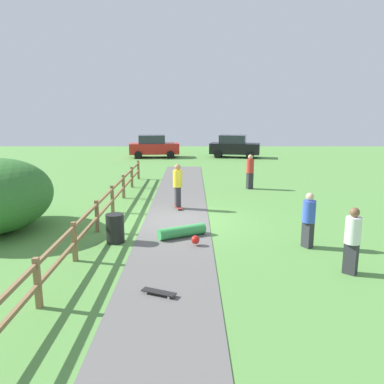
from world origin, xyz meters
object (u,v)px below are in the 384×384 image
(skater_riding, at_px, (180,184))
(parked_car_red, at_px, (156,146))
(trash_bin, at_px, (117,228))
(bystander_red, at_px, (252,170))
(bystander_white, at_px, (355,238))
(skater_fallen, at_px, (185,232))
(bystander_blue, at_px, (311,218))
(parked_car_black, at_px, (236,146))
(skateboard_loose, at_px, (161,292))

(skater_riding, distance_m, parked_car_red, 18.03)
(trash_bin, xyz_separation_m, skater_riding, (1.79, 4.16, 0.61))
(parked_car_red, bearing_deg, bystander_red, -65.17)
(bystander_white, bearing_deg, skater_fallen, 146.85)
(bystander_red, bearing_deg, parked_car_red, 114.83)
(bystander_red, xyz_separation_m, bystander_blue, (0.45, -8.83, -0.07))
(parked_car_black, bearing_deg, parked_car_red, -179.87)
(skater_fallen, relative_size, bystander_white, 0.92)
(skater_riding, distance_m, skateboard_loose, 7.80)
(skater_riding, xyz_separation_m, skateboard_loose, (-0.15, -7.74, -0.97))
(skateboard_loose, distance_m, parked_car_black, 25.97)
(skater_riding, bearing_deg, parked_car_black, 76.71)
(trash_bin, relative_size, skateboard_loose, 1.10)
(skater_fallen, bearing_deg, parked_car_red, 97.92)
(bystander_blue, distance_m, parked_car_black, 22.45)
(bystander_white, relative_size, parked_car_black, 0.38)
(trash_bin, xyz_separation_m, bystander_blue, (5.82, -0.45, 0.46))
(trash_bin, relative_size, bystander_white, 0.53)
(trash_bin, xyz_separation_m, parked_car_red, (-0.92, 21.99, 0.51))
(trash_bin, xyz_separation_m, skateboard_loose, (1.64, -3.58, -0.36))
(skateboard_loose, height_order, parked_car_black, parked_car_black)
(bystander_blue, height_order, parked_car_black, parked_car_black)
(skater_riding, xyz_separation_m, bystander_white, (4.55, -6.54, -0.12))
(skateboard_loose, bearing_deg, trash_bin, 114.63)
(bystander_blue, distance_m, parked_car_red, 23.43)
(trash_bin, relative_size, parked_car_red, 0.21)
(skater_fallen, relative_size, bystander_red, 0.89)
(bystander_blue, bearing_deg, skater_fallen, 167.25)
(bystander_red, height_order, bystander_blue, bystander_red)
(skater_fallen, relative_size, bystander_blue, 0.95)
(trash_bin, bearing_deg, skater_riding, 66.73)
(bystander_white, height_order, parked_car_red, parked_car_red)
(parked_car_red, bearing_deg, bystander_blue, -73.27)
(bystander_white, xyz_separation_m, parked_car_black, (-0.33, 24.38, 0.02))
(trash_bin, relative_size, parked_car_black, 0.20)
(skateboard_loose, bearing_deg, bystander_white, 14.32)
(trash_bin, xyz_separation_m, bystander_white, (6.34, -2.38, 0.49))
(skateboard_loose, height_order, bystander_red, bystander_red)
(parked_car_red, bearing_deg, trash_bin, -87.61)
(bystander_red, distance_m, parked_car_red, 14.99)
(parked_car_red, bearing_deg, skater_fallen, -82.08)
(skateboard_loose, xyz_separation_m, parked_car_red, (-2.56, 25.57, 0.87))
(trash_bin, distance_m, bystander_white, 6.79)
(trash_bin, distance_m, skater_riding, 4.57)
(skateboard_loose, bearing_deg, parked_car_black, 80.32)
(bystander_blue, height_order, parked_car_red, parked_car_red)
(bystander_red, height_order, parked_car_red, parked_car_red)
(bystander_red, relative_size, parked_car_red, 0.41)
(skater_fallen, height_order, parked_car_black, parked_car_black)
(skater_riding, height_order, skater_fallen, skater_riding)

